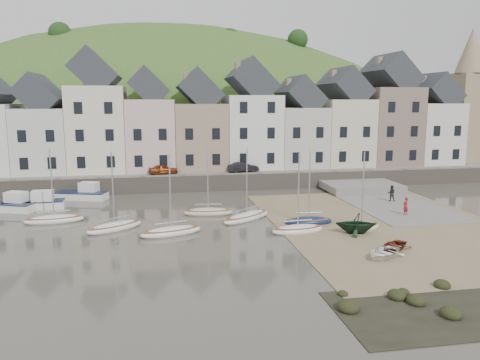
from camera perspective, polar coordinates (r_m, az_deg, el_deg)
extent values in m
plane|color=#403C32|center=(36.24, 1.66, -6.26)|extent=(160.00, 160.00, 0.00)
cube|color=#375622|center=(67.13, -3.86, 1.80)|extent=(90.00, 30.00, 1.50)
cube|color=slate|center=(55.71, -2.59, 1.01)|extent=(70.00, 7.00, 0.10)
cube|color=slate|center=(52.39, -2.09, -0.26)|extent=(70.00, 1.20, 1.80)
cube|color=#776548|center=(39.87, 17.40, -5.18)|extent=(18.00, 26.00, 0.06)
cube|color=slate|center=(48.58, 17.29, -2.51)|extent=(8.00, 18.00, 0.12)
ellipsoid|color=#375622|center=(98.21, -8.44, -6.94)|extent=(134.40, 84.00, 84.00)
cylinder|color=#382619|center=(83.84, -20.92, 14.59)|extent=(0.50, 0.50, 3.00)
sphere|color=#213D19|center=(84.12, -21.03, 16.28)|extent=(3.60, 3.60, 3.60)
cylinder|color=#382619|center=(86.49, -10.95, 14.87)|extent=(0.50, 0.50, 3.00)
sphere|color=#213D19|center=(86.76, -11.01, 16.51)|extent=(3.60, 3.60, 3.60)
cylinder|color=#382619|center=(85.50, -1.21, 15.10)|extent=(0.50, 0.50, 3.00)
sphere|color=#213D19|center=(85.77, -1.22, 16.76)|extent=(3.60, 3.60, 3.60)
cylinder|color=#382619|center=(87.19, 6.99, 14.93)|extent=(0.50, 0.50, 3.00)
sphere|color=#213D19|center=(87.45, 7.02, 16.56)|extent=(3.60, 3.60, 3.60)
cube|color=silver|center=(59.73, -22.59, 4.44)|extent=(5.80, 8.00, 7.50)
cube|color=gray|center=(59.91, -24.39, 10.73)|extent=(0.60, 0.90, 1.40)
cube|color=beige|center=(58.61, -16.77, 5.91)|extent=(6.40, 8.00, 10.00)
cube|color=gray|center=(58.91, -18.76, 13.84)|extent=(0.60, 0.90, 1.40)
cube|color=#CCABA9|center=(58.27, -10.79, 5.39)|extent=(5.60, 8.00, 8.50)
cube|color=gray|center=(58.22, -12.42, 12.30)|extent=(0.60, 0.90, 1.40)
cube|color=gray|center=(58.52, -4.92, 5.30)|extent=(6.20, 8.00, 8.00)
cube|color=gray|center=(58.29, -6.58, 12.26)|extent=(0.60, 0.90, 1.40)
cube|color=silver|center=(59.40, 1.31, 5.88)|extent=(6.60, 8.00, 9.00)
cube|color=gray|center=(59.09, -0.27, 13.45)|extent=(0.60, 0.90, 1.40)
cube|color=#BBB7AB|center=(60.99, 7.10, 5.20)|extent=(5.80, 8.00, 7.50)
cube|color=gray|center=(60.42, 5.89, 11.52)|extent=(0.60, 0.90, 1.40)
cube|color=beige|center=(62.95, 12.32, 5.65)|extent=(6.00, 8.00, 8.50)
cube|color=gray|center=(62.33, 11.26, 12.34)|extent=(0.60, 0.90, 1.40)
cube|color=#7B6658|center=(65.53, 17.44, 6.24)|extent=(6.40, 8.00, 10.00)
cube|color=gray|center=(64.89, 16.52, 13.53)|extent=(0.60, 0.90, 1.40)
cube|color=silver|center=(68.63, 21.98, 5.28)|extent=(5.80, 8.00, 8.00)
cube|color=gray|center=(67.77, 21.29, 11.14)|extent=(0.60, 0.90, 1.40)
cube|color=#997F60|center=(71.53, 25.78, 6.78)|extent=(3.50, 3.50, 12.00)
cone|color=#997F60|center=(71.79, 26.32, 13.96)|extent=(4.00, 4.00, 6.00)
ellipsoid|color=white|center=(41.69, -21.62, -4.54)|extent=(4.87, 2.16, 0.84)
ellipsoid|color=brown|center=(41.64, -21.64, -4.25)|extent=(4.48, 1.97, 0.20)
cylinder|color=#B2B5B7|center=(41.08, -21.89, -0.34)|extent=(0.10, 0.10, 5.60)
cylinder|color=#B2B5B7|center=(41.53, -21.69, -3.54)|extent=(2.57, 0.45, 0.08)
ellipsoid|color=white|center=(37.86, -14.97, -5.59)|extent=(4.72, 3.90, 0.84)
ellipsoid|color=brown|center=(37.80, -14.99, -5.26)|extent=(4.33, 3.58, 0.20)
cylinder|color=#B2B5B7|center=(37.18, -15.18, -0.97)|extent=(0.10, 0.10, 5.60)
cylinder|color=#B2B5B7|center=(37.67, -15.02, -4.48)|extent=(2.17, 1.53, 0.08)
ellipsoid|color=beige|center=(41.42, -3.89, -3.96)|extent=(4.48, 1.93, 0.84)
ellipsoid|color=brown|center=(41.37, -3.89, -3.66)|extent=(4.12, 1.76, 0.20)
cylinder|color=#B2B5B7|center=(40.80, -3.94, 0.28)|extent=(0.10, 0.10, 5.60)
cylinder|color=#B2B5B7|center=(41.25, -3.90, -2.94)|extent=(2.39, 0.32, 0.08)
ellipsoid|color=white|center=(35.71, -8.35, -6.28)|extent=(4.98, 2.84, 0.84)
ellipsoid|color=brown|center=(35.65, -8.36, -5.94)|extent=(4.57, 2.60, 0.20)
cylinder|color=#B2B5B7|center=(34.99, -8.48, -1.39)|extent=(0.10, 0.10, 5.60)
cylinder|color=#B2B5B7|center=(35.52, -8.38, -5.11)|extent=(2.52, 0.85, 0.08)
ellipsoid|color=white|center=(39.66, 0.83, -4.55)|extent=(5.17, 4.49, 0.84)
ellipsoid|color=brown|center=(39.61, 0.83, -4.24)|extent=(4.74, 4.11, 0.20)
cylinder|color=#B2B5B7|center=(39.01, 0.84, -0.14)|extent=(0.10, 0.10, 5.60)
cylinder|color=#B2B5B7|center=(39.48, 0.83, -3.50)|extent=(2.39, 1.88, 0.08)
ellipsoid|color=#131D3C|center=(38.69, 8.32, -5.02)|extent=(3.99, 1.66, 0.84)
ellipsoid|color=brown|center=(38.63, 8.32, -4.71)|extent=(3.67, 1.51, 0.20)
cylinder|color=#B2B5B7|center=(38.02, 8.43, -0.50)|extent=(0.10, 0.10, 5.60)
cylinder|color=#B2B5B7|center=(38.51, 8.34, -3.94)|extent=(2.16, 0.17, 0.08)
ellipsoid|color=white|center=(36.15, 7.02, -6.05)|extent=(4.30, 2.01, 0.84)
ellipsoid|color=brown|center=(36.09, 7.03, -5.71)|extent=(3.96, 1.83, 0.20)
cylinder|color=#B2B5B7|center=(35.43, 7.12, -1.22)|extent=(0.10, 0.10, 5.60)
cylinder|color=#B2B5B7|center=(35.95, 7.05, -4.90)|extent=(2.27, 0.37, 0.08)
ellipsoid|color=beige|center=(37.72, 14.50, -5.62)|extent=(3.84, 2.60, 0.84)
ellipsoid|color=brown|center=(37.66, 14.51, -5.30)|extent=(3.53, 2.38, 0.20)
cylinder|color=#B2B5B7|center=(37.03, 14.70, -0.99)|extent=(0.10, 0.10, 5.60)
cylinder|color=#B2B5B7|center=(37.53, 14.55, -4.52)|extent=(1.86, 0.73, 0.08)
cube|color=white|center=(47.47, -23.71, -2.82)|extent=(5.49, 2.00, 0.70)
cube|color=#131D3C|center=(47.39, -23.74, -2.38)|extent=(5.38, 2.04, 0.08)
cube|color=white|center=(47.07, -22.84, -1.80)|extent=(1.95, 1.30, 1.00)
cube|color=white|center=(47.58, -26.38, -2.98)|extent=(5.38, 3.35, 0.70)
cube|color=#131D3C|center=(47.51, -26.41, -2.55)|extent=(5.30, 3.36, 0.08)
cube|color=white|center=(47.47, -25.53, -1.90)|extent=(2.09, 1.74, 1.00)
cube|color=white|center=(50.26, -18.69, -1.84)|extent=(5.45, 3.24, 0.70)
cube|color=#131D3C|center=(50.19, -18.71, -1.43)|extent=(5.37, 3.25, 0.08)
cube|color=white|center=(50.23, -17.87, -0.82)|extent=(2.10, 1.71, 1.00)
imported|color=white|center=(31.61, 16.97, -8.43)|extent=(3.56, 3.32, 0.60)
imported|color=black|center=(36.41, 13.88, -5.10)|extent=(3.45, 3.13, 1.57)
imported|color=maroon|center=(33.37, 18.16, -7.59)|extent=(3.16, 3.03, 0.53)
imported|color=maroon|center=(43.16, 19.46, -2.99)|extent=(0.67, 0.58, 1.56)
imported|color=black|center=(48.55, 17.89, -1.52)|extent=(0.93, 0.84, 1.58)
imported|color=maroon|center=(54.18, -9.27, 1.29)|extent=(3.44, 1.82, 1.11)
imported|color=black|center=(55.07, 0.41, 1.59)|extent=(3.66, 1.61, 1.17)
cube|color=black|center=(26.30, 26.81, -13.61)|extent=(14.00, 6.00, 0.05)
ellipsoid|color=black|center=(26.46, 19.25, -12.72)|extent=(0.60, 0.66, 0.39)
ellipsoid|color=black|center=(28.00, 23.33, -11.61)|extent=(0.87, 0.95, 0.56)
ellipsoid|color=black|center=(25.75, 18.49, -13.15)|extent=(0.93, 1.02, 0.60)
ellipsoid|color=black|center=(25.44, 12.39, -13.35)|extent=(0.54, 0.59, 0.35)
ellipsoid|color=black|center=(24.65, 24.21, -14.56)|extent=(0.98, 1.08, 0.64)
ellipsoid|color=black|center=(23.79, 13.00, -14.77)|extent=(1.07, 1.17, 0.69)
ellipsoid|color=black|center=(25.45, 20.57, -13.57)|extent=(0.92, 1.01, 0.60)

